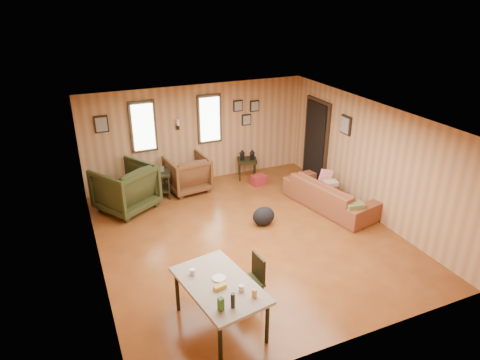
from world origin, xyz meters
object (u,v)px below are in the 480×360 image
Objects in this scene: sofa at (330,190)px; dining_table at (220,288)px; recliner_green at (125,186)px; recliner_brown at (187,172)px; end_table at (158,180)px; side_table at (247,159)px.

sofa is 1.39× the size of dining_table.
dining_table is at bearing 66.29° from recliner_green.
end_table is at bearing -3.25° from recliner_brown.
end_table is (0.79, 0.35, -0.14)m from recliner_green.
recliner_green is at bearing 55.79° from sofa.
end_table is 2.32m from side_table.
recliner_brown is 4.63m from dining_table.
side_table is (3.10, 0.50, -0.03)m from recliner_green.
dining_table is at bearing -92.36° from end_table.
dining_table is at bearing 72.05° from recliner_brown.
sofa is at bearing 134.54° from recliner_brown.
recliner_green reaches higher than dining_table.
recliner_green is (-1.51, -0.40, 0.09)m from recliner_brown.
recliner_brown is (-2.60, 2.08, 0.04)m from sofa.
sofa reaches higher than end_table.
end_table is at bearing 46.52° from sofa.
side_table is at bearing 177.11° from recliner_brown.
recliner_brown is at bearing 3.43° from end_table.
recliner_brown is 0.72m from end_table.
side_table is (-1.00, 2.19, 0.10)m from sofa.
recliner_brown is 1.56m from recliner_green.
recliner_brown is 1.22× the size of side_table.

